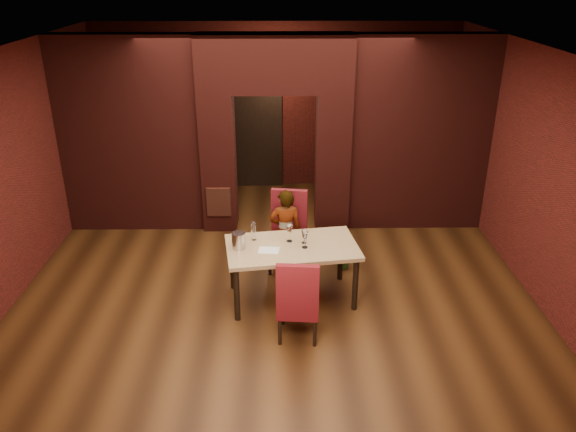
# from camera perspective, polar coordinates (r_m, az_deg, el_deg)

# --- Properties ---
(floor) EXTENTS (8.00, 8.00, 0.00)m
(floor) POSITION_cam_1_polar(r_m,az_deg,el_deg) (8.04, -1.29, -6.89)
(floor) COLOR #482912
(floor) RESTS_ON ground
(ceiling) EXTENTS (7.00, 8.00, 0.04)m
(ceiling) POSITION_cam_1_polar(r_m,az_deg,el_deg) (6.95, -1.54, 16.33)
(ceiling) COLOR silver
(ceiling) RESTS_ON ground
(wall_back) EXTENTS (7.00, 0.04, 3.20)m
(wall_back) POSITION_cam_1_polar(r_m,az_deg,el_deg) (11.18, -1.21, 11.01)
(wall_back) COLOR maroon
(wall_back) RESTS_ON ground
(wall_front) EXTENTS (7.00, 0.04, 3.20)m
(wall_front) POSITION_cam_1_polar(r_m,az_deg,el_deg) (3.85, -1.99, -17.28)
(wall_front) COLOR maroon
(wall_front) RESTS_ON ground
(wall_left) EXTENTS (0.04, 8.00, 3.20)m
(wall_left) POSITION_cam_1_polar(r_m,az_deg,el_deg) (8.17, -26.80, 3.34)
(wall_left) COLOR maroon
(wall_left) RESTS_ON ground
(wall_right) EXTENTS (0.04, 8.00, 3.20)m
(wall_right) POSITION_cam_1_polar(r_m,az_deg,el_deg) (8.10, 24.27, 3.64)
(wall_right) COLOR maroon
(wall_right) RESTS_ON ground
(pillar_left) EXTENTS (0.55, 0.55, 2.30)m
(pillar_left) POSITION_cam_1_polar(r_m,az_deg,el_deg) (9.44, -7.06, 5.47)
(pillar_left) COLOR maroon
(pillar_left) RESTS_ON ground
(pillar_right) EXTENTS (0.55, 0.55, 2.30)m
(pillar_right) POSITION_cam_1_polar(r_m,az_deg,el_deg) (9.42, 4.56, 5.54)
(pillar_right) COLOR maroon
(pillar_right) RESTS_ON ground
(lintel) EXTENTS (2.45, 0.55, 0.90)m
(lintel) POSITION_cam_1_polar(r_m,az_deg,el_deg) (9.00, -1.35, 15.24)
(lintel) COLOR maroon
(lintel) RESTS_ON ground
(wing_wall_left) EXTENTS (2.28, 0.35, 3.20)m
(wing_wall_left) POSITION_cam_1_polar(r_m,az_deg,el_deg) (9.56, -15.72, 7.83)
(wing_wall_left) COLOR maroon
(wing_wall_left) RESTS_ON ground
(wing_wall_right) EXTENTS (2.28, 0.35, 3.20)m
(wing_wall_right) POSITION_cam_1_polar(r_m,az_deg,el_deg) (9.52, 13.23, 8.02)
(wing_wall_right) COLOR maroon
(wing_wall_right) RESTS_ON ground
(vent_panel) EXTENTS (0.40, 0.03, 0.50)m
(vent_panel) POSITION_cam_1_polar(r_m,az_deg,el_deg) (9.37, -7.06, 1.41)
(vent_panel) COLOR #A1462E
(vent_panel) RESTS_ON ground
(rear_door) EXTENTS (0.90, 0.08, 2.10)m
(rear_door) POSITION_cam_1_polar(r_m,az_deg,el_deg) (11.27, -3.24, 8.19)
(rear_door) COLOR black
(rear_door) RESTS_ON ground
(rear_door_frame) EXTENTS (1.02, 0.04, 2.22)m
(rear_door_frame) POSITION_cam_1_polar(r_m,az_deg,el_deg) (11.23, -3.25, 8.14)
(rear_door_frame) COLOR black
(rear_door_frame) RESTS_ON ground
(dining_table) EXTENTS (1.82, 1.19, 0.80)m
(dining_table) POSITION_cam_1_polar(r_m,az_deg,el_deg) (7.52, 0.40, -5.74)
(dining_table) COLOR tan
(dining_table) RESTS_ON ground
(chair_far) EXTENTS (0.61, 0.61, 1.17)m
(chair_far) POSITION_cam_1_polar(r_m,az_deg,el_deg) (8.16, -0.08, -1.72)
(chair_far) COLOR maroon
(chair_far) RESTS_ON ground
(chair_near) EXTENTS (0.53, 0.53, 1.08)m
(chair_near) POSITION_cam_1_polar(r_m,az_deg,el_deg) (6.73, 1.06, -8.21)
(chair_near) COLOR maroon
(chair_near) RESTS_ON ground
(person_seated) EXTENTS (0.49, 0.34, 1.28)m
(person_seated) POSITION_cam_1_polar(r_m,az_deg,el_deg) (8.08, -0.26, -1.56)
(person_seated) COLOR white
(person_seated) RESTS_ON ground
(wine_glass_a) EXTENTS (0.09, 0.09, 0.23)m
(wine_glass_a) POSITION_cam_1_polar(r_m,az_deg,el_deg) (7.39, 0.14, -1.78)
(wine_glass_a) COLOR white
(wine_glass_a) RESTS_ON dining_table
(wine_glass_b) EXTENTS (0.08, 0.08, 0.19)m
(wine_glass_b) POSITION_cam_1_polar(r_m,az_deg,el_deg) (7.36, 1.65, -2.10)
(wine_glass_b) COLOR silver
(wine_glass_b) RESTS_ON dining_table
(wine_glass_c) EXTENTS (0.09, 0.09, 0.22)m
(wine_glass_c) POSITION_cam_1_polar(r_m,az_deg,el_deg) (7.23, 1.72, -2.43)
(wine_glass_c) COLOR silver
(wine_glass_c) RESTS_ON dining_table
(tasting_sheet) EXTENTS (0.28, 0.22, 0.00)m
(tasting_sheet) POSITION_cam_1_polar(r_m,az_deg,el_deg) (7.21, -1.96, -3.50)
(tasting_sheet) COLOR white
(tasting_sheet) RESTS_ON dining_table
(wine_bucket) EXTENTS (0.18, 0.18, 0.22)m
(wine_bucket) POSITION_cam_1_polar(r_m,az_deg,el_deg) (7.24, -5.04, -2.51)
(wine_bucket) COLOR #AFAFB7
(wine_bucket) RESTS_ON dining_table
(water_bottle) EXTENTS (0.06, 0.06, 0.26)m
(water_bottle) POSITION_cam_1_polar(r_m,az_deg,el_deg) (7.44, -3.52, -1.50)
(water_bottle) COLOR white
(water_bottle) RESTS_ON dining_table
(potted_plant) EXTENTS (0.45, 0.45, 0.38)m
(potted_plant) POSITION_cam_1_polar(r_m,az_deg,el_deg) (8.41, 5.63, -4.03)
(potted_plant) COLOR #2F702C
(potted_plant) RESTS_ON ground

